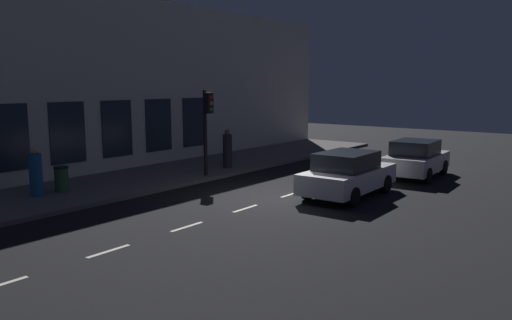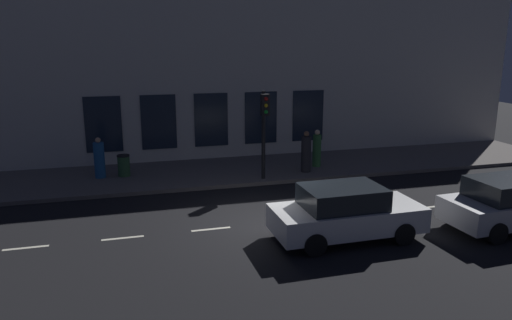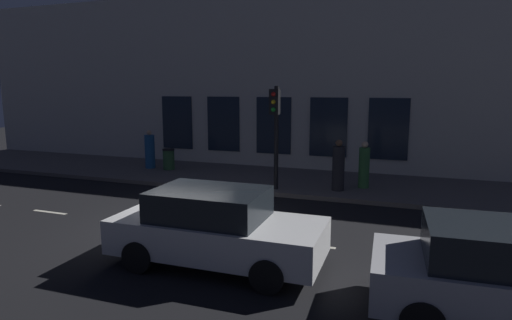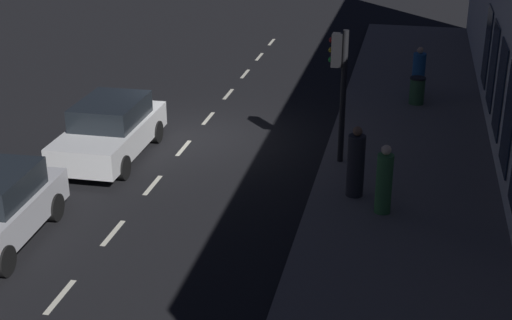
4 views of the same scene
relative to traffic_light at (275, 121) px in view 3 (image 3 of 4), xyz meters
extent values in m
plane|color=black|center=(-4.37, 1.37, -2.52)|extent=(60.00, 60.00, 0.00)
cube|color=#5B5654|center=(1.88, 1.37, -2.45)|extent=(4.50, 32.00, 0.15)
cube|color=beige|center=(4.43, 1.37, 1.38)|extent=(0.60, 32.00, 7.80)
cube|color=#192333|center=(4.10, -3.44, -0.54)|extent=(0.04, 1.57, 2.47)
cube|color=#192333|center=(4.10, -1.04, -0.54)|extent=(0.04, 1.57, 2.47)
cube|color=#192333|center=(4.10, 1.37, -0.54)|extent=(0.04, 1.57, 2.47)
cube|color=#192333|center=(4.10, 3.77, -0.54)|extent=(0.04, 1.57, 2.47)
cube|color=#192333|center=(4.10, 6.18, -0.54)|extent=(0.04, 1.57, 2.47)
cube|color=beige|center=(-4.37, -4.83, -2.52)|extent=(0.12, 1.20, 0.01)
cube|color=beige|center=(-4.37, -2.23, -2.52)|extent=(0.12, 1.20, 0.01)
cube|color=beige|center=(-4.37, 0.37, -2.52)|extent=(0.12, 1.20, 0.01)
cube|color=beige|center=(-4.37, 2.97, -2.52)|extent=(0.12, 1.20, 0.01)
cube|color=beige|center=(-4.37, 5.57, -2.52)|extent=(0.12, 1.20, 0.01)
cylinder|color=black|center=(0.11, 0.00, -0.61)|extent=(0.15, 0.15, 3.53)
cube|color=black|center=(-0.10, 0.00, 0.64)|extent=(0.26, 0.32, 0.84)
sphere|color=red|center=(-0.24, 0.00, 0.89)|extent=(0.15, 0.15, 0.15)
sphere|color=gold|center=(-0.24, 0.00, 0.64)|extent=(0.15, 0.15, 0.15)
sphere|color=green|center=(-0.24, 0.00, 0.38)|extent=(0.15, 0.15, 0.15)
cube|color=#B7B7BC|center=(-6.68, -5.76, -1.89)|extent=(2.01, 4.00, 0.70)
cube|color=black|center=(-6.69, -5.61, -1.24)|extent=(1.70, 2.11, 0.60)
cylinder|color=black|center=(-5.89, -4.51, -2.20)|extent=(0.25, 0.65, 0.64)
cube|color=silver|center=(-6.10, -0.69, -1.89)|extent=(1.88, 4.35, 0.70)
cube|color=black|center=(-6.10, -0.52, -1.24)|extent=(1.63, 2.27, 0.60)
cylinder|color=black|center=(-5.23, -2.02, -2.20)|extent=(0.23, 0.64, 0.64)
cylinder|color=black|center=(-6.93, -2.04, -2.20)|extent=(0.23, 0.64, 0.64)
cylinder|color=black|center=(-5.27, 0.66, -2.20)|extent=(0.23, 0.64, 0.64)
cylinder|color=black|center=(-6.97, 0.64, -2.20)|extent=(0.23, 0.64, 0.64)
cylinder|color=#1E5189|center=(2.02, 6.35, -1.65)|extent=(0.59, 0.59, 1.45)
sphere|color=tan|center=(2.02, 6.35, -0.82)|extent=(0.21, 0.21, 0.21)
cube|color=tan|center=(1.93, 6.30, -0.82)|extent=(0.06, 0.07, 0.06)
cylinder|color=#232328|center=(0.67, -2.05, -1.61)|extent=(0.56, 0.56, 1.52)
sphere|color=brown|center=(0.67, -2.05, -0.74)|extent=(0.23, 0.23, 0.23)
cube|color=brown|center=(0.62, -1.95, -0.74)|extent=(0.08, 0.06, 0.06)
cylinder|color=#336B38|center=(1.38, -2.83, -1.67)|extent=(0.53, 0.53, 1.41)
sphere|color=beige|center=(1.38, -2.83, -0.84)|extent=(0.23, 0.23, 0.23)
cube|color=beige|center=(1.30, -2.75, -0.84)|extent=(0.07, 0.08, 0.06)
cylinder|color=#2D5633|center=(2.01, 5.42, -1.96)|extent=(0.49, 0.49, 0.83)
cylinder|color=black|center=(2.01, 5.42, -1.52)|extent=(0.51, 0.51, 0.06)
camera|label=1|loc=(-14.13, 15.16, 1.41)|focal=35.36mm
camera|label=2|loc=(-18.22, 5.36, 3.09)|focal=34.42mm
camera|label=3|loc=(-13.68, -4.29, 1.09)|focal=29.96mm
camera|label=4|loc=(1.77, -18.33, 5.25)|focal=52.13mm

